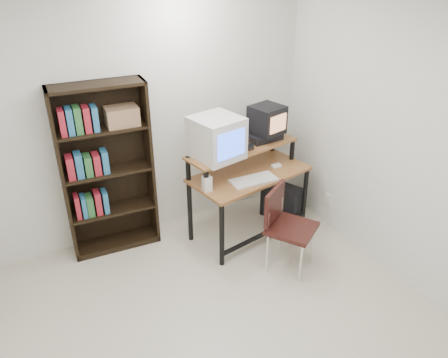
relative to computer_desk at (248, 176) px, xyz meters
name	(u,v)px	position (x,y,z in m)	size (l,w,h in m)	color
back_wall	(124,120)	(-1.09, 0.59, 0.61)	(4.00, 0.01, 2.60)	silver
right_wall	(434,157)	(0.91, -1.41, 0.61)	(0.01, 4.00, 2.60)	silver
computer_desk	(248,176)	(0.00, 0.00, 0.00)	(1.34, 0.85, 0.98)	brown
crt_monitor	(217,138)	(-0.35, 0.03, 0.48)	(0.52, 0.52, 0.41)	beige
vcr	(263,137)	(0.28, 0.18, 0.32)	(0.36, 0.26, 0.08)	black
crt_tv	(267,120)	(0.32, 0.18, 0.51)	(0.38, 0.38, 0.30)	black
cd_spindle	(248,147)	(0.02, 0.04, 0.30)	(0.12, 0.12, 0.05)	#26262B
keyboard	(253,181)	(-0.06, -0.19, 0.04)	(0.47, 0.21, 0.04)	beige
mousepad	(276,168)	(0.32, -0.04, 0.03)	(0.22, 0.18, 0.01)	black
mouse	(276,166)	(0.33, -0.03, 0.05)	(0.10, 0.06, 0.03)	white
desk_speaker	(207,184)	(-0.55, -0.16, 0.11)	(0.08, 0.07, 0.17)	beige
pc_tower	(281,202)	(0.49, 0.05, -0.48)	(0.20, 0.45, 0.42)	black
school_chair	(285,221)	(0.02, -0.67, -0.17)	(0.58, 0.58, 0.84)	black
bookshelf	(106,168)	(-1.36, 0.45, 0.20)	(0.89, 0.34, 1.75)	black
wall_outlet	(328,199)	(0.90, -0.26, -0.39)	(0.02, 0.08, 0.12)	beige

